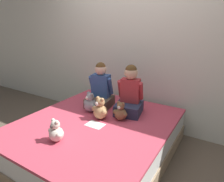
# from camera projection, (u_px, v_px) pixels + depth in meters

# --- Properties ---
(ground_plane) EXTENTS (14.00, 14.00, 0.00)m
(ground_plane) POSITION_uv_depth(u_px,v_px,m) (96.00, 153.00, 2.51)
(ground_plane) COLOR brown
(wall_behind_bed) EXTENTS (8.00, 0.06, 2.50)m
(wall_behind_bed) POSITION_uv_depth(u_px,v_px,m) (136.00, 44.00, 2.96)
(wall_behind_bed) COLOR silver
(wall_behind_bed) RESTS_ON ground_plane
(bed) EXTENTS (1.69, 1.91, 0.43)m
(bed) POSITION_uv_depth(u_px,v_px,m) (96.00, 138.00, 2.44)
(bed) COLOR #997F60
(bed) RESTS_ON ground_plane
(child_on_left) EXTENTS (0.39, 0.40, 0.62)m
(child_on_left) POSITION_uv_depth(u_px,v_px,m) (100.00, 89.00, 2.79)
(child_on_left) COLOR brown
(child_on_left) RESTS_ON bed
(child_on_right) EXTENTS (0.38, 0.41, 0.63)m
(child_on_right) POSITION_uv_depth(u_px,v_px,m) (130.00, 94.00, 2.55)
(child_on_right) COLOR #282D47
(child_on_right) RESTS_ON bed
(teddy_bear_held_by_left_child) EXTENTS (0.21, 0.17, 0.27)m
(teddy_bear_held_by_left_child) POSITION_uv_depth(u_px,v_px,m) (90.00, 103.00, 2.63)
(teddy_bear_held_by_left_child) COLOR #939399
(teddy_bear_held_by_left_child) RESTS_ON bed
(teddy_bear_held_by_right_child) EXTENTS (0.20, 0.15, 0.23)m
(teddy_bear_held_by_right_child) POSITION_uv_depth(u_px,v_px,m) (121.00, 112.00, 2.40)
(teddy_bear_held_by_right_child) COLOR brown
(teddy_bear_held_by_right_child) RESTS_ON bed
(teddy_bear_between_children) EXTENTS (0.23, 0.18, 0.28)m
(teddy_bear_between_children) POSITION_uv_depth(u_px,v_px,m) (100.00, 110.00, 2.43)
(teddy_bear_between_children) COLOR tan
(teddy_bear_between_children) RESTS_ON bed
(teddy_bear_at_foot_of_bed) EXTENTS (0.19, 0.15, 0.23)m
(teddy_bear_at_foot_of_bed) POSITION_uv_depth(u_px,v_px,m) (56.00, 132.00, 1.96)
(teddy_bear_at_foot_of_bed) COLOR silver
(teddy_bear_at_foot_of_bed) RESTS_ON bed
(sign_card) EXTENTS (0.21, 0.15, 0.00)m
(sign_card) POSITION_uv_depth(u_px,v_px,m) (95.00, 125.00, 2.30)
(sign_card) COLOR white
(sign_card) RESTS_ON bed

